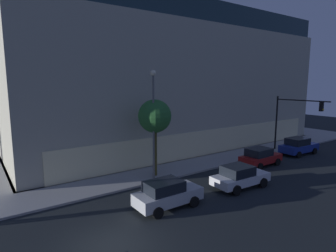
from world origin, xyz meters
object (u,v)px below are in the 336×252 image
Objects in this scene: modern_building at (141,81)px; sidewalk_tree at (155,117)px; traffic_light_far_corner at (293,114)px; car_red at (260,157)px; street_lamp_sidewalk at (153,112)px; car_white at (240,176)px; car_silver at (167,194)px; car_blue at (298,146)px.

sidewalk_tree is (-8.31, -16.55, -2.85)m from modern_building.
traffic_light_far_corner reaches higher than car_red.
street_lamp_sidewalk is 7.91m from car_white.
modern_building reaches higher than car_red.
traffic_light_far_corner is at bearing 8.58° from car_red.
car_red is at bearing -171.42° from traffic_light_far_corner.
car_blue reaches higher than car_silver.
sidewalk_tree is 1.33× the size of car_blue.
car_white is at bearing -2.94° from car_silver.
car_red is 6.83m from car_blue.
sidewalk_tree is 1.48× the size of car_red.
car_blue is at bearing 7.80° from car_silver.
modern_building is at bearing 112.75° from car_blue.
car_white is at bearing -163.75° from traffic_light_far_corner.
car_blue is (16.33, -2.58, -4.00)m from sidewalk_tree.
car_silver is 6.20m from car_white.
sidewalk_tree is 1.37× the size of car_white.
traffic_light_far_corner is at bearing -5.01° from street_lamp_sidewalk.
sidewalk_tree is at bearing 64.74° from car_silver.
street_lamp_sidewalk is 1.87× the size of car_white.
car_blue is at bearing -8.97° from sidewalk_tree.
sidewalk_tree is at bearing 171.03° from car_blue.
sidewalk_tree is at bearing 173.14° from traffic_light_far_corner.
street_lamp_sidewalk is at bearing -117.16° from modern_building.
car_white is at bearing -49.96° from street_lamp_sidewalk.
street_lamp_sidewalk is 1.81× the size of car_blue.
car_silver reaches higher than car_white.
sidewalk_tree is at bearing 163.10° from car_red.
modern_building reaches higher than car_white.
car_red is at bearing -13.61° from street_lamp_sidewalk.
street_lamp_sidewalk is (-16.37, 1.44, 1.12)m from traffic_light_far_corner.
traffic_light_far_corner is at bearing 16.25° from car_white.
traffic_light_far_corner is 3.42m from car_blue.
car_white is at bearing -167.06° from car_blue.
car_white is at bearing -155.83° from car_red.
car_blue reaches higher than car_white.
car_red is (11.94, 2.26, -0.03)m from car_silver.
car_red is at bearing 10.72° from car_silver.
street_lamp_sidewalk is 17.47m from car_blue.
street_lamp_sidewalk is (-8.74, -17.03, -2.40)m from modern_building.
modern_building reaches higher than traffic_light_far_corner.
modern_building reaches higher than street_lamp_sidewalk.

